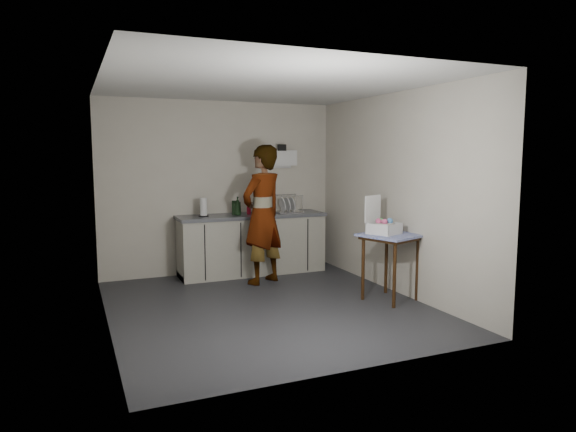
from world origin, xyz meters
name	(u,v)px	position (x,y,z in m)	size (l,w,h in m)	color
ground	(267,306)	(0.00, 0.00, 0.00)	(4.00, 4.00, 0.00)	#2D2D32
wall_back	(220,188)	(0.00, 1.99, 1.30)	(3.60, 0.02, 2.60)	beige
wall_right	(395,193)	(1.79, 0.00, 1.30)	(0.02, 4.00, 2.60)	beige
wall_left	(104,204)	(-1.79, 0.00, 1.30)	(0.02, 4.00, 2.60)	beige
ceiling	(266,84)	(0.00, 0.00, 2.60)	(3.60, 4.00, 0.01)	white
kitchen_counter	(252,246)	(0.40, 1.70, 0.43)	(2.24, 0.62, 0.91)	black
wall_shelf	(283,158)	(1.00, 1.92, 1.75)	(0.42, 0.18, 0.37)	white
side_table	(391,243)	(1.50, -0.35, 0.72)	(0.82, 0.82, 0.83)	#3B220D
standing_man	(263,215)	(0.35, 1.09, 0.97)	(0.71, 0.46, 1.94)	#B2A593
soap_bottle	(238,206)	(0.16, 1.65, 1.05)	(0.11, 0.11, 0.28)	black
soda_can	(249,210)	(0.36, 1.71, 0.97)	(0.06, 0.06, 0.12)	red
dark_bottle	(234,208)	(0.12, 1.71, 1.02)	(0.06, 0.06, 0.21)	black
paper_towel	(203,208)	(-0.34, 1.70, 1.04)	(0.15, 0.15, 0.27)	black
dish_rack	(288,209)	(0.98, 1.66, 0.97)	(0.40, 0.30, 0.28)	silver
bakery_box	(383,225)	(1.42, -0.28, 0.94)	(0.44, 0.45, 0.47)	white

